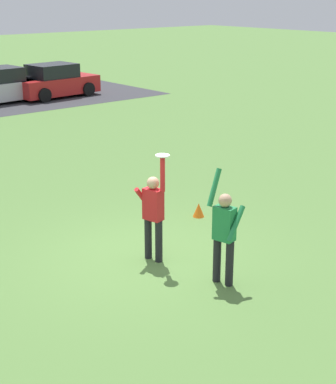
# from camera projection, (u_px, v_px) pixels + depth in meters

# --- Properties ---
(ground_plane) EXTENTS (120.00, 120.00, 0.00)m
(ground_plane) POSITION_uv_depth(u_px,v_px,m) (144.00, 256.00, 11.56)
(ground_plane) COLOR #567F3D
(person_catcher) EXTENTS (0.49, 0.58, 2.08)m
(person_catcher) POSITION_uv_depth(u_px,v_px,m) (153.00, 211.00, 11.12)
(person_catcher) COLOR black
(person_catcher) RESTS_ON ground_plane
(person_defender) EXTENTS (0.51, 0.61, 2.04)m
(person_defender) POSITION_uv_depth(u_px,v_px,m) (224.00, 231.00, 10.20)
(person_defender) COLOR black
(person_defender) RESTS_ON ground_plane
(frisbee_disc) EXTENTS (0.26, 0.26, 0.02)m
(frisbee_disc) POSITION_uv_depth(u_px,v_px,m) (163.00, 155.00, 10.63)
(frisbee_disc) COLOR white
(frisbee_disc) RESTS_ON person_catcher
(parked_car_silver) EXTENTS (4.24, 2.30, 1.59)m
(parked_car_silver) POSITION_uv_depth(u_px,v_px,m) (0.00, 87.00, 27.43)
(parked_car_silver) COLOR #BCBCC1
(parked_car_silver) RESTS_ON ground_plane
(parked_car_red) EXTENTS (4.24, 2.30, 1.59)m
(parked_car_red) POSITION_uv_depth(u_px,v_px,m) (55.00, 82.00, 28.83)
(parked_car_red) COLOR red
(parked_car_red) RESTS_ON ground_plane
(field_cone_orange) EXTENTS (0.26, 0.26, 0.32)m
(field_cone_orange) POSITION_uv_depth(u_px,v_px,m) (199.00, 210.00, 13.55)
(field_cone_orange) COLOR orange
(field_cone_orange) RESTS_ON ground_plane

